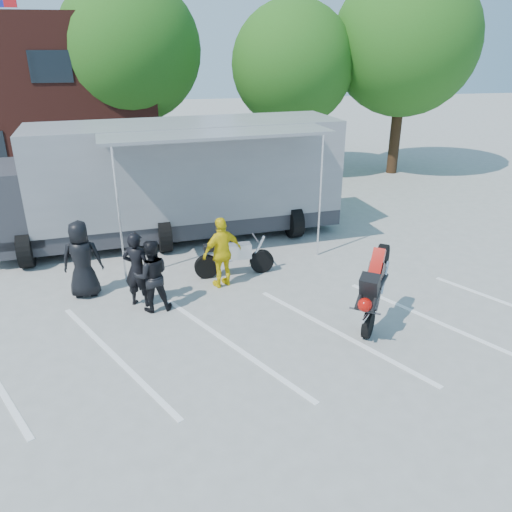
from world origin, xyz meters
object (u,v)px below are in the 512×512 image
object	(u,v)px
tree_mid	(293,65)
tree_right	(405,42)
transporter_truck	(177,237)
parked_motorcycle	(235,275)
stunt_bike_rider	(374,322)
spectator_leather_a	(82,259)
spectator_leather_b	(137,269)
tree_left	(130,50)
spectator_leather_c	(151,276)
spectator_hivis	(222,252)

from	to	relation	value
tree_mid	tree_right	distance (m)	5.11
transporter_truck	parked_motorcycle	world-z (taller)	transporter_truck
transporter_truck	stunt_bike_rider	bearing A→B (deg)	-62.64
transporter_truck	spectator_leather_a	xyz separation A→B (m)	(-2.40, -3.71, 0.98)
stunt_bike_rider	spectator_leather_a	bearing A→B (deg)	-165.21
spectator_leather_a	spectator_leather_b	world-z (taller)	spectator_leather_a
spectator_leather_a	tree_left	bearing A→B (deg)	-95.82
tree_mid	spectator_leather_c	world-z (taller)	tree_mid
tree_left	stunt_bike_rider	distance (m)	16.66
tree_left	parked_motorcycle	size ratio (longest dim) A/B	3.87
spectator_leather_a	tree_mid	bearing A→B (deg)	-126.77
stunt_bike_rider	spectator_leather_a	world-z (taller)	spectator_leather_a
stunt_bike_rider	spectator_leather_b	bearing A→B (deg)	-163.08
stunt_bike_rider	spectator_leather_c	bearing A→B (deg)	-161.05
tree_mid	spectator_leather_a	distance (m)	14.29
transporter_truck	spectator_leather_c	xyz separation A→B (m)	(-0.72, -4.77, 0.89)
transporter_truck	stunt_bike_rider	size ratio (longest dim) A/B	5.54
parked_motorcycle	spectator_leather_a	world-z (taller)	spectator_leather_a
tree_left	spectator_leather_c	bearing A→B (deg)	-87.39
tree_left	tree_mid	xyz separation A→B (m)	(7.00, -1.00, -0.62)
transporter_truck	tree_right	bearing A→B (deg)	26.32
tree_mid	spectator_leather_b	size ratio (longest dim) A/B	4.09
spectator_leather_b	stunt_bike_rider	bearing A→B (deg)	-177.71
tree_left	parked_motorcycle	world-z (taller)	tree_left
tree_mid	tree_right	size ratio (longest dim) A/B	0.84
stunt_bike_rider	spectator_leather_c	size ratio (longest dim) A/B	1.18
parked_motorcycle	stunt_bike_rider	xyz separation A→B (m)	(2.78, -3.06, 0.00)
transporter_truck	spectator_hivis	bearing A→B (deg)	-80.96
tree_right	spectator_leather_a	distance (m)	17.53
transporter_truck	tree_left	bearing A→B (deg)	92.43
stunt_bike_rider	spectator_leather_b	size ratio (longest dim) A/B	1.11
spectator_leather_c	spectator_hivis	bearing A→B (deg)	-157.02
spectator_leather_a	spectator_hivis	xyz separation A→B (m)	(3.46, -0.09, -0.04)
spectator_hivis	stunt_bike_rider	bearing A→B (deg)	118.63
parked_motorcycle	spectator_leather_c	bearing A→B (deg)	122.04
tree_left	tree_mid	size ratio (longest dim) A/B	1.13
spectator_leather_a	spectator_leather_c	distance (m)	1.98
spectator_leather_a	spectator_leather_c	xyz separation A→B (m)	(1.68, -1.06, -0.10)
transporter_truck	stunt_bike_rider	distance (m)	7.59
tree_left	spectator_leather_a	distance (m)	12.99
tree_left	spectator_hivis	size ratio (longest dim) A/B	4.60
stunt_bike_rider	spectator_leather_c	xyz separation A→B (m)	(-4.95, 1.53, 0.89)
tree_mid	spectator_leather_a	size ratio (longest dim) A/B	3.90
tree_right	parked_motorcycle	size ratio (longest dim) A/B	4.08
spectator_leather_c	spectator_leather_b	bearing A→B (deg)	-48.69
tree_mid	stunt_bike_rider	bearing A→B (deg)	-96.03
spectator_leather_a	spectator_hivis	size ratio (longest dim) A/B	1.05
tree_right	spectator_leather_b	distance (m)	17.05
tree_mid	transporter_truck	size ratio (longest dim) A/B	0.67
parked_motorcycle	spectator_leather_b	bearing A→B (deg)	112.89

